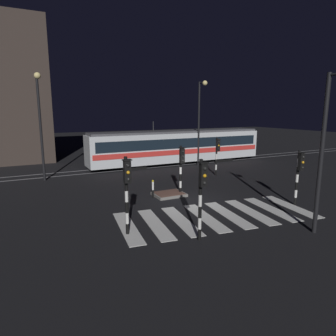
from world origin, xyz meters
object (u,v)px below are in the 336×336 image
Objects in this scene: traffic_light_median_centre at (181,163)px; tram at (178,146)px; street_lamp_trackside_left at (40,115)px; bollard_island_edge at (153,189)px; traffic_light_corner_far_right at (217,151)px; traffic_light_kerb_mid_left at (202,188)px; traffic_light_corner_near_left at (127,184)px; street_lamp_near_kerb at (330,133)px; street_lamp_trackside_right at (200,113)px; traffic_light_corner_near_right at (299,170)px.

traffic_light_median_centre is 10.96m from tram.
street_lamp_trackside_left is 10.22m from bollard_island_edge.
tram is at bearing 92.36° from traffic_light_corner_far_right.
traffic_light_kerb_mid_left is 14.87m from street_lamp_trackside_left.
traffic_light_corner_near_left is 0.43× the size of street_lamp_trackside_left.
street_lamp_trackside_right is at bearing 75.12° from street_lamp_near_kerb.
bollard_island_edge is at bearing 117.22° from street_lamp_near_kerb.
street_lamp_trackside_left reaches higher than street_lamp_near_kerb.
tram reaches higher than traffic_light_kerb_mid_left.
traffic_light_corner_near_left reaches higher than bollard_island_edge.
tram is at bearing 81.01° from street_lamp_near_kerb.
street_lamp_trackside_right is (11.49, 12.52, 2.68)m from traffic_light_corner_near_left.
street_lamp_trackside_right is (1.25, 4.53, 2.88)m from traffic_light_corner_far_right.
traffic_light_kerb_mid_left reaches higher than traffic_light_corner_far_right.
traffic_light_corner_near_right is 13.36m from street_lamp_trackside_right.
traffic_light_corner_near_right is 1.00× the size of traffic_light_corner_far_right.
street_lamp_trackside_left reaches higher than traffic_light_corner_near_right.
bollard_island_edge is (0.69, 6.30, -1.63)m from traffic_light_kerb_mid_left.
street_lamp_near_kerb is at bearing -126.52° from traffic_light_corner_near_right.
street_lamp_near_kerb is (4.82, -1.72, 2.07)m from traffic_light_kerb_mid_left.
street_lamp_trackside_left is at bearing 162.22° from traffic_light_corner_far_right.
bollard_island_edge is (-8.40, -8.07, -4.31)m from street_lamp_trackside_right.
traffic_light_corner_near_left is at bearing -79.17° from street_lamp_trackside_left.
street_lamp_trackside_left reaches higher than bollard_island_edge.
traffic_light_kerb_mid_left is (-2.53, -6.14, 0.17)m from traffic_light_median_centre.
traffic_light_corner_far_right is 0.39× the size of street_lamp_trackside_left.
traffic_light_kerb_mid_left reaches higher than traffic_light_corner_near_right.
street_lamp_near_kerb reaches higher than traffic_light_corner_far_right.
traffic_light_kerb_mid_left is at bearing -71.27° from street_lamp_trackside_left.
traffic_light_median_centre is at bearing -4.81° from bollard_island_edge.
street_lamp_near_kerb is at bearing -73.76° from traffic_light_median_centre.
tram is (-0.25, 6.02, -0.24)m from traffic_light_corner_far_right.
traffic_light_kerb_mid_left is (-7.85, -9.84, 0.19)m from traffic_light_corner_far_right.
traffic_light_corner_near_left reaches higher than traffic_light_corner_far_right.
traffic_light_corner_far_right is 0.92× the size of traffic_light_kerb_mid_left.
traffic_light_corner_near_left is 0.43× the size of street_lamp_trackside_right.
traffic_light_corner_far_right is at bearing -105.38° from street_lamp_trackside_right.
traffic_light_corner_far_right is at bearing -87.64° from tram.
bollard_island_edge is at bearing 55.18° from traffic_light_corner_near_left.
street_lamp_trackside_left is (-4.70, 13.86, 2.64)m from traffic_light_kerb_mid_left.
traffic_light_corner_far_right is at bearing -17.78° from street_lamp_trackside_left.
street_lamp_trackside_right reaches higher than traffic_light_corner_far_right.
street_lamp_near_kerb is 0.85× the size of street_lamp_trackside_right.
street_lamp_trackside_left is (-7.23, 7.72, 2.81)m from traffic_light_median_centre.
tram is at bearing 9.20° from street_lamp_trackside_left.
traffic_light_corner_far_right is 12.16m from street_lamp_near_kerb.
street_lamp_near_kerb reaches higher than traffic_light_kerb_mid_left.
traffic_light_corner_near_right reaches higher than bollard_island_edge.
street_lamp_trackside_left is at bearing 108.73° from traffic_light_kerb_mid_left.
street_lamp_trackside_right is at bearing 57.67° from traffic_light_kerb_mid_left.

